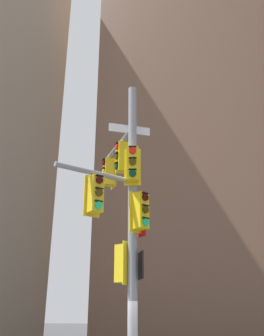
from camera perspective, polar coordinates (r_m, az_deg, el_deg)
The scene contains 2 objects.
building_mid_block at distance 40.95m, azimuth 10.24°, elevation 15.36°, with size 16.38×16.38×53.51m, color brown.
signal_pole_assembly at distance 10.40m, azimuth -1.22°, elevation -5.97°, with size 2.18×4.07×8.95m.
Camera 1 is at (2.51, -9.48, 2.27)m, focal length 38.29 mm.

